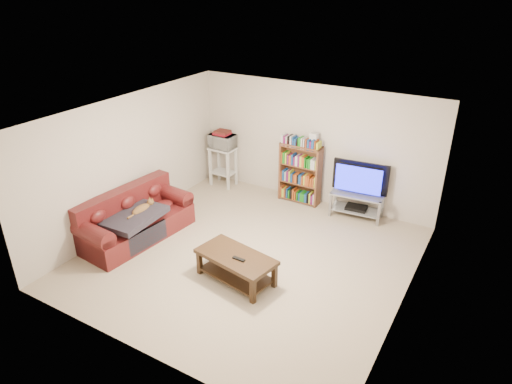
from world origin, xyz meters
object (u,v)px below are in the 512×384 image
Objects in this scene: sofa at (134,221)px; bookshelf at (300,173)px; coffee_table at (236,263)px; tv_stand at (357,201)px.

bookshelf is (1.94, 2.74, 0.33)m from sofa.
sofa is 3.37m from bookshelf.
sofa is at bearing -174.23° from coffee_table.
coffee_table is at bearing -82.73° from bookshelf.
bookshelf reaches higher than tv_stand.
bookshelf is (-1.23, 0.05, 0.30)m from tv_stand.
tv_stand reaches higher than coffee_table.
bookshelf is at bearing 60.33° from sofa.
tv_stand is at bearing 45.88° from sofa.
coffee_table is at bearing 0.93° from sofa.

